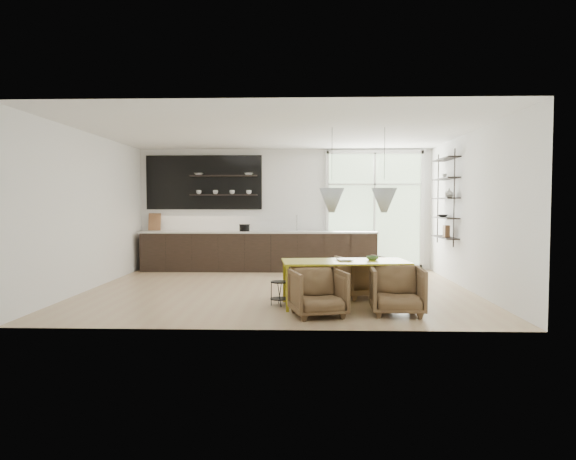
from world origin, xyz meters
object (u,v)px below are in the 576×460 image
object	(u,v)px
armchair_back_left	(309,280)
armchair_front_left	(318,293)
armchair_front_right	(397,291)
wire_stool	(280,290)
armchair_back_right	(362,276)
dining_table	(345,264)

from	to	relation	value
armchair_back_left	armchair_front_left	xyz separation A→B (m)	(0.11, -1.46, 0.03)
armchair_front_left	armchair_front_right	xyz separation A→B (m)	(1.14, 0.15, 0.01)
armchair_front_right	wire_stool	size ratio (longest dim) A/B	1.99
armchair_back_left	armchair_front_right	xyz separation A→B (m)	(1.25, -1.31, 0.04)
armchair_back_left	armchair_front_left	distance (m)	1.47
armchair_back_right	wire_stool	world-z (taller)	armchair_back_right
dining_table	armchair_back_right	distance (m)	0.91
armchair_front_left	wire_stool	bearing A→B (deg)	112.37
armchair_front_right	wire_stool	distance (m)	1.82
dining_table	armchair_front_left	bearing A→B (deg)	-125.72
armchair_front_right	armchair_front_left	bearing A→B (deg)	-169.72
armchair_back_right	armchair_front_right	size ratio (longest dim) A/B	1.03
armchair_back_right	armchair_front_left	distance (m)	1.73
armchair_back_right	dining_table	bearing A→B (deg)	46.25
armchair_back_left	armchair_front_right	bearing A→B (deg)	131.30
armchair_front_left	wire_stool	distance (m)	0.95
armchair_front_right	wire_stool	world-z (taller)	armchair_front_right
armchair_front_right	armchair_back_left	bearing A→B (deg)	136.15
armchair_front_left	armchair_front_right	world-z (taller)	armchair_front_right
armchair_front_left	wire_stool	world-z (taller)	armchair_front_left
armchair_back_left	armchair_front_right	size ratio (longest dim) A/B	0.87
armchair_back_right	wire_stool	xyz separation A→B (m)	(-1.38, -0.79, -0.11)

